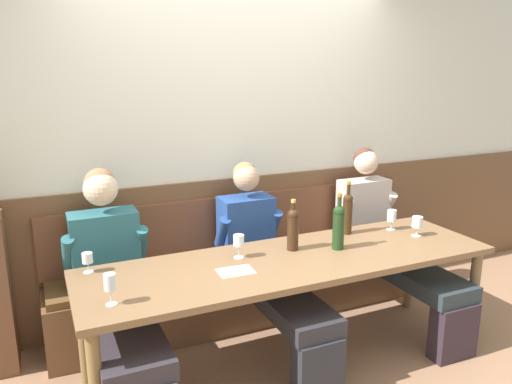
{
  "coord_description": "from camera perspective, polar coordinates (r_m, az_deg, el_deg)",
  "views": [
    {
      "loc": [
        -1.41,
        -2.42,
        1.89
      ],
      "look_at": [
        -0.11,
        0.45,
        1.1
      ],
      "focal_mm": 35.0,
      "sensor_mm": 36.0,
      "label": 1
    }
  ],
  "objects": [
    {
      "name": "person_center_left_seat",
      "position": [
        3.46,
        1.08,
        -7.82
      ],
      "size": [
        0.49,
        1.24,
        1.23
      ],
      "color": "#292A32",
      "rests_on": "ground"
    },
    {
      "name": "wine_glass_mid_right",
      "position": [
        3.11,
        -1.99,
        -5.7
      ],
      "size": [
        0.07,
        0.07,
        0.15
      ],
      "color": "silver",
      "rests_on": "dining_table"
    },
    {
      "name": "wine_glass_right_end",
      "position": [
        3.77,
        15.24,
        -2.75
      ],
      "size": [
        0.07,
        0.07,
        0.15
      ],
      "color": "silver",
      "rests_on": "dining_table"
    },
    {
      "name": "wine_glass_center_front",
      "position": [
        3.68,
        17.95,
        -3.34
      ],
      "size": [
        0.07,
        0.07,
        0.14
      ],
      "color": "silver",
      "rests_on": "dining_table"
    },
    {
      "name": "room_wall_back",
      "position": [
        3.82,
        -2.45,
        6.67
      ],
      "size": [
        6.8,
        0.08,
        2.8
      ],
      "primitive_type": "cube",
      "color": "silver",
      "rests_on": "ground"
    },
    {
      "name": "wall_bench",
      "position": [
        3.89,
        -0.79,
        -10.38
      ],
      "size": [
        2.93,
        0.42,
        0.94
      ],
      "color": "brown",
      "rests_on": "ground"
    },
    {
      "name": "wine_bottle_amber_mid",
      "position": [
        3.6,
        10.42,
        -2.25
      ],
      "size": [
        0.07,
        0.07,
        0.38
      ],
      "color": "#3B2612",
      "rests_on": "dining_table"
    },
    {
      "name": "wood_wainscot_panel",
      "position": [
        3.97,
        -2.02,
        -5.91
      ],
      "size": [
        6.8,
        0.03,
        1.07
      ],
      "primitive_type": "cube",
      "color": "brown",
      "rests_on": "ground"
    },
    {
      "name": "person_right_seat",
      "position": [
        3.98,
        15.02,
        -5.29
      ],
      "size": [
        0.52,
        1.23,
        1.27
      ],
      "color": "#32252F",
      "rests_on": "ground"
    },
    {
      "name": "wine_glass_left_end",
      "position": [
        3.06,
        -18.71,
        -7.29
      ],
      "size": [
        0.06,
        0.06,
        0.12
      ],
      "color": "silver",
      "rests_on": "dining_table"
    },
    {
      "name": "person_left_seat",
      "position": [
        3.19,
        -15.89,
        -9.98
      ],
      "size": [
        0.54,
        1.24,
        1.27
      ],
      "color": "#352E35",
      "rests_on": "ground"
    },
    {
      "name": "dining_table",
      "position": [
        3.18,
        4.16,
        -8.77
      ],
      "size": [
        2.63,
        0.77,
        0.73
      ],
      "color": "brown",
      "rests_on": "ground"
    },
    {
      "name": "wine_bottle_clear_water",
      "position": [
        3.24,
        4.23,
        -4.11
      ],
      "size": [
        0.07,
        0.07,
        0.34
      ],
      "color": "#3A2314",
      "rests_on": "dining_table"
    },
    {
      "name": "ground_plane",
      "position": [
        3.39,
        5.17,
        -20.14
      ],
      "size": [
        6.8,
        6.8,
        0.02
      ],
      "primitive_type": "cube",
      "color": "#996E51",
      "rests_on": "ground"
    },
    {
      "name": "wine_bottle_green_tall",
      "position": [
        3.29,
        9.41,
        -3.79
      ],
      "size": [
        0.08,
        0.08,
        0.37
      ],
      "color": "#1E3A1B",
      "rests_on": "dining_table"
    },
    {
      "name": "tasting_sheet_left_guest",
      "position": [
        2.95,
        -2.34,
        -9.03
      ],
      "size": [
        0.22,
        0.16,
        0.0
      ],
      "primitive_type": "cube",
      "rotation": [
        0.0,
        0.0,
        -0.05
      ],
      "color": "white",
      "rests_on": "dining_table"
    },
    {
      "name": "wine_glass_near_bucket",
      "position": [
        2.62,
        -16.34,
        -10.03
      ],
      "size": [
        0.06,
        0.06,
        0.17
      ],
      "color": "silver",
      "rests_on": "dining_table"
    }
  ]
}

